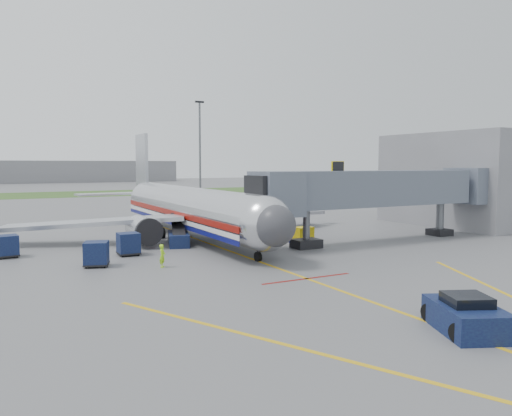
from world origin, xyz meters
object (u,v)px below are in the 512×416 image
airliner (189,208)px  belt_loader (178,238)px  ramp_worker (162,256)px  pushback_tug (466,316)px

airliner → belt_loader: (-2.49, -4.02, -2.05)m
belt_loader → ramp_worker: bearing=-115.8°
airliner → ramp_worker: 13.87m
airliner → ramp_worker: size_ratio=23.84×
airliner → pushback_tug: bearing=-89.2°
belt_loader → pushback_tug: bearing=-83.6°
belt_loader → airliner: bearing=58.2°
pushback_tug → belt_loader: 26.03m
airliner → belt_loader: 5.16m
pushback_tug → ramp_worker: ramp_worker is taller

